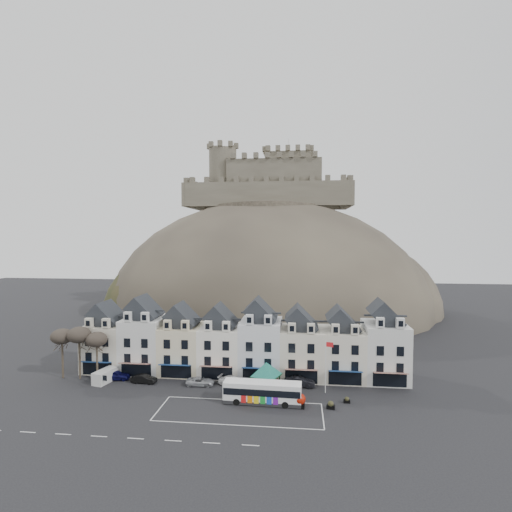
{
  "coord_description": "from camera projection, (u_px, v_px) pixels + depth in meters",
  "views": [
    {
      "loc": [
        9.94,
        -50.35,
        23.8
      ],
      "look_at": [
        1.66,
        24.0,
        19.68
      ],
      "focal_mm": 28.0,
      "sensor_mm": 36.0,
      "label": 1
    }
  ],
  "objects": [
    {
      "name": "bus_shelter",
      "position": [
        266.0,
        369.0,
        59.47
      ],
      "size": [
        6.93,
        6.93,
        4.71
      ],
      "rotation": [
        0.0,
        0.0,
        -0.36
      ],
      "color": "black",
      "rests_on": "ground"
    },
    {
      "name": "planter_east",
      "position": [
        347.0,
        400.0,
        56.19
      ],
      "size": [
        0.89,
        0.62,
        0.89
      ],
      "rotation": [
        0.0,
        0.0,
        0.01
      ],
      "color": "black",
      "rests_on": "ground"
    },
    {
      "name": "castle_hill",
      "position": [
        271.0,
        312.0,
        120.65
      ],
      "size": [
        100.0,
        76.0,
        68.0
      ],
      "color": "#322D27",
      "rests_on": "ground"
    },
    {
      "name": "car_maroon",
      "position": [
        267.0,
        381.0,
        62.59
      ],
      "size": [
        4.92,
        2.82,
        1.58
      ],
      "primitive_type": "imported",
      "rotation": [
        0.0,
        0.0,
        1.79
      ],
      "color": "#581205",
      "rests_on": "ground"
    },
    {
      "name": "bus",
      "position": [
        262.0,
        391.0,
        56.02
      ],
      "size": [
        11.0,
        2.93,
        3.08
      ],
      "rotation": [
        0.0,
        0.0,
        -0.04
      ],
      "color": "#262628",
      "rests_on": "ground"
    },
    {
      "name": "townhouse_terrace",
      "position": [
        242.0,
        343.0,
        67.91
      ],
      "size": [
        54.4,
        9.35,
        11.8
      ],
      "color": "beige",
      "rests_on": "ground"
    },
    {
      "name": "tree_left_far",
      "position": [
        62.0,
        337.0,
        65.62
      ],
      "size": [
        3.61,
        3.61,
        8.24
      ],
      "color": "#362F22",
      "rests_on": "ground"
    },
    {
      "name": "white_van",
      "position": [
        105.0,
        376.0,
        64.17
      ],
      "size": [
        2.77,
        4.61,
        1.97
      ],
      "rotation": [
        0.0,
        0.0,
        -0.22
      ],
      "color": "silver",
      "rests_on": "ground"
    },
    {
      "name": "castle",
      "position": [
        271.0,
        182.0,
        125.46
      ],
      "size": [
        50.2,
        22.2,
        22.0
      ],
      "color": "brown",
      "rests_on": "ground"
    },
    {
      "name": "flagpole",
      "position": [
        326.0,
        363.0,
        59.53
      ],
      "size": [
        1.13,
        0.34,
        7.99
      ],
      "rotation": [
        0.0,
        0.0,
        -0.25
      ],
      "color": "silver",
      "rests_on": "ground"
    },
    {
      "name": "planter_west",
      "position": [
        331.0,
        405.0,
        54.25
      ],
      "size": [
        1.19,
        0.78,
        1.11
      ],
      "rotation": [
        0.0,
        0.0,
        -0.16
      ],
      "color": "black",
      "rests_on": "ground"
    },
    {
      "name": "ground",
      "position": [
        223.0,
        415.0,
        52.37
      ],
      "size": [
        300.0,
        300.0,
        0.0
      ],
      "primitive_type": "plane",
      "color": "black",
      "rests_on": "ground"
    },
    {
      "name": "red_buoy",
      "position": [
        300.0,
        400.0,
        54.73
      ],
      "size": [
        1.58,
        1.58,
        1.95
      ],
      "rotation": [
        0.0,
        0.0,
        -0.07
      ],
      "color": "black",
      "rests_on": "ground"
    },
    {
      "name": "car_navy",
      "position": [
        116.0,
        375.0,
        65.11
      ],
      "size": [
        4.8,
        2.55,
        1.56
      ],
      "primitive_type": "imported",
      "rotation": [
        0.0,
        0.0,
        1.73
      ],
      "color": "#0C0C3E",
      "rests_on": "ground"
    },
    {
      "name": "car_silver",
      "position": [
        200.0,
        381.0,
        62.73
      ],
      "size": [
        4.49,
        2.32,
        1.23
      ],
      "primitive_type": "imported",
      "rotation": [
        0.0,
        0.0,
        1.63
      ],
      "color": "#ACAFB4",
      "rests_on": "ground"
    },
    {
      "name": "tree_left_mid",
      "position": [
        79.0,
        335.0,
        65.27
      ],
      "size": [
        3.78,
        3.78,
        8.64
      ],
      "color": "#362F22",
      "rests_on": "ground"
    },
    {
      "name": "car_charcoal",
      "position": [
        300.0,
        382.0,
        62.23
      ],
      "size": [
        4.88,
        1.99,
        1.57
      ],
      "primitive_type": "imported",
      "rotation": [
        0.0,
        0.0,
        1.5
      ],
      "color": "black",
      "rests_on": "ground"
    },
    {
      "name": "tree_left_near",
      "position": [
        97.0,
        340.0,
        64.97
      ],
      "size": [
        3.43,
        3.43,
        7.84
      ],
      "color": "#362F22",
      "rests_on": "ground"
    },
    {
      "name": "car_white",
      "position": [
        233.0,
        381.0,
        62.76
      ],
      "size": [
        5.16,
        2.91,
        1.41
      ],
      "primitive_type": "imported",
      "rotation": [
        0.0,
        0.0,
        1.37
      ],
      "color": "silver",
      "rests_on": "ground"
    },
    {
      "name": "car_black",
      "position": [
        144.0,
        379.0,
        63.74
      ],
      "size": [
        4.16,
        1.74,
        1.34
      ],
      "primitive_type": "imported",
      "rotation": [
        0.0,
        0.0,
        1.49
      ],
      "color": "black",
      "rests_on": "ground"
    },
    {
      "name": "coach_bay_markings",
      "position": [
        240.0,
        412.0,
        53.39
      ],
      "size": [
        22.0,
        7.5,
        0.01
      ],
      "primitive_type": "cube",
      "color": "silver",
      "rests_on": "ground"
    }
  ]
}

